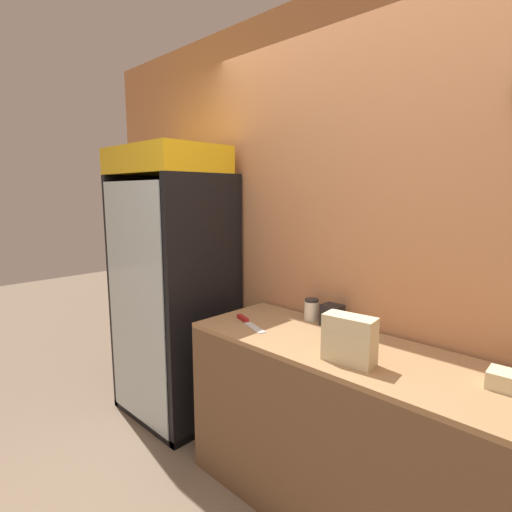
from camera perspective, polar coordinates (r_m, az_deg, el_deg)
name	(u,v)px	position (r m, az deg, el deg)	size (l,w,h in m)	color
wall_back	(391,244)	(2.17, 18.68, 1.61)	(5.20, 0.10, 2.70)	tan
prep_counter	(348,435)	(2.19, 12.94, -23.61)	(1.69, 0.59, 0.89)	brown
beverage_cooler	(178,273)	(2.93, -11.07, -2.33)	(0.79, 0.62, 1.92)	black
sandwich_stack_bottom	(349,355)	(1.83, 13.11, -13.55)	(0.23, 0.12, 0.07)	beige
sandwich_stack_middle	(349,339)	(1.80, 13.19, -11.51)	(0.23, 0.12, 0.07)	beige
sandwich_stack_top	(350,324)	(1.78, 13.28, -9.40)	(0.23, 0.13, 0.07)	beige
chefs_knife	(247,321)	(2.29, -1.33, -9.32)	(0.30, 0.13, 0.02)	silver
condiment_jar	(312,309)	(2.35, 7.94, -7.56)	(0.09, 0.09, 0.12)	silver
napkin_dispenser	(332,315)	(2.26, 10.84, -8.32)	(0.11, 0.09, 0.12)	black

